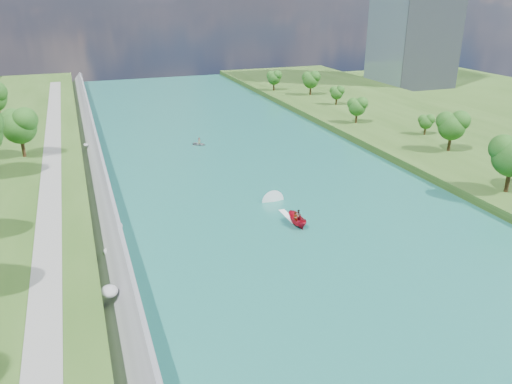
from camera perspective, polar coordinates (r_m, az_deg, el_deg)
name	(u,v)px	position (r m, az deg, el deg)	size (l,w,h in m)	color
ground	(318,240)	(65.94, 7.08, -5.52)	(260.00, 260.00, 0.00)	#2D5119
river_water	(263,188)	(82.56, 0.85, 0.50)	(55.00, 240.00, 0.10)	#196050
berm_east	(498,153)	(109.33, 25.94, 4.04)	(44.00, 240.00, 1.50)	#2D5119
riprap_bank	(101,201)	(76.29, -17.33, -0.99)	(4.72, 236.00, 4.35)	slate
riverside_path	(50,193)	(76.70, -22.46, -0.15)	(3.00, 200.00, 0.10)	gray
trees_east	(445,135)	(98.41, 20.80, 6.14)	(14.85, 135.34, 10.79)	#244412
motorboat	(293,216)	(70.54, 4.23, -2.76)	(3.60, 18.94, 2.14)	#AF0E22
raft	(199,143)	(106.41, -6.50, 5.55)	(3.59, 3.59, 1.59)	gray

